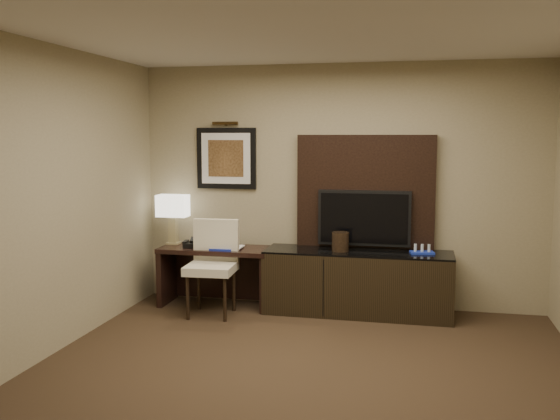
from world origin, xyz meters
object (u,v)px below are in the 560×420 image
(desk, at_px, (216,276))
(table_lamp, at_px, (173,220))
(minibar_tray, at_px, (422,249))
(tv, at_px, (364,218))
(credenza, at_px, (358,283))
(ice_bucket, at_px, (340,242))
(desk_phone, at_px, (193,243))
(desk_chair, at_px, (211,267))

(desk, relative_size, table_lamp, 2.24)
(table_lamp, height_order, minibar_tray, table_lamp)
(desk, bearing_deg, tv, 6.89)
(credenza, xyz_separation_m, table_lamp, (-2.14, 0.11, 0.60))
(credenza, height_order, ice_bucket, ice_bucket)
(desk, bearing_deg, minibar_tray, 0.52)
(desk_phone, bearing_deg, tv, -0.86)
(tv, height_order, minibar_tray, tv)
(desk, relative_size, ice_bucket, 6.09)
(table_lamp, distance_m, minibar_tray, 2.81)
(desk, height_order, credenza, credenza)
(desk_phone, bearing_deg, desk_chair, -53.70)
(desk_chair, xyz_separation_m, minibar_tray, (2.18, 0.39, 0.21))
(desk, height_order, minibar_tray, minibar_tray)
(tv, xyz_separation_m, ice_bucket, (-0.23, -0.23, -0.23))
(table_lamp, bearing_deg, ice_bucket, -4.15)
(desk_phone, relative_size, minibar_tray, 0.76)
(desk_chair, distance_m, desk_phone, 0.51)
(desk, distance_m, desk_phone, 0.46)
(desk, relative_size, minibar_tray, 5.08)
(table_lamp, xyz_separation_m, ice_bucket, (1.95, -0.14, -0.16))
(ice_bucket, bearing_deg, desk_phone, -179.52)
(table_lamp, distance_m, ice_bucket, 1.96)
(desk_chair, height_order, minibar_tray, desk_chair)
(tv, bearing_deg, desk_chair, -159.85)
(desk, relative_size, desk_phone, 6.67)
(desk_phone, bearing_deg, table_lamp, 143.73)
(desk_phone, bearing_deg, credenza, -6.55)
(desk_chair, relative_size, desk_phone, 5.58)
(credenza, height_order, desk_phone, desk_phone)
(credenza, bearing_deg, desk, -179.25)
(credenza, bearing_deg, ice_bucket, -168.53)
(credenza, height_order, desk_chair, desk_chair)
(tv, bearing_deg, credenza, -103.07)
(credenza, xyz_separation_m, minibar_tray, (0.67, 0.01, 0.39))
(minibar_tray, bearing_deg, table_lamp, 178.05)
(desk, height_order, desk_phone, desk_phone)
(credenza, bearing_deg, desk_phone, -177.73)
(credenza, bearing_deg, table_lamp, 177.90)
(desk_chair, bearing_deg, desk, 97.31)
(desk_phone, xyz_separation_m, ice_bucket, (1.66, 0.01, 0.08))
(table_lamp, bearing_deg, tv, 2.20)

